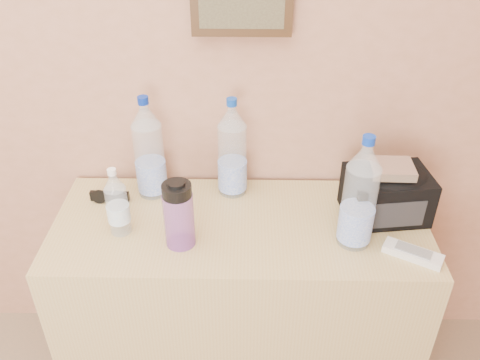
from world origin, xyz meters
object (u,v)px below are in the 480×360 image
object	(u,v)px
pet_large_c	(232,153)
toiletry_bag	(387,192)
ac_remote	(413,254)
dresser	(240,304)
sunglasses	(110,196)
pet_large_d	(359,198)
foil_packet	(392,169)
nalgene_bottle	(179,214)
pet_small	(117,205)
pet_large_b	(149,153)

from	to	relation	value
pet_large_c	toiletry_bag	size ratio (longest dim) A/B	1.37
ac_remote	toiletry_bag	bearing A→B (deg)	131.34
dresser	sunglasses	world-z (taller)	sunglasses
pet_large_d	foil_packet	world-z (taller)	pet_large_d
toiletry_bag	ac_remote	bearing A→B (deg)	-85.67
nalgene_bottle	foil_packet	distance (m)	0.66
pet_small	nalgene_bottle	size ratio (longest dim) A/B	1.03
pet_large_b	pet_small	world-z (taller)	pet_large_b
pet_large_c	pet_large_d	world-z (taller)	pet_large_d
pet_large_b	sunglasses	world-z (taller)	pet_large_b
pet_large_d	toiletry_bag	bearing A→B (deg)	48.77
ac_remote	pet_large_d	bearing A→B (deg)	-172.65
pet_large_d	pet_small	distance (m)	0.72
pet_large_b	pet_large_d	distance (m)	0.69
dresser	toiletry_bag	distance (m)	0.66
dresser	pet_large_b	world-z (taller)	pet_large_b
nalgene_bottle	sunglasses	size ratio (longest dim) A/B	1.67
nalgene_bottle	sunglasses	world-z (taller)	nalgene_bottle
pet_large_d	nalgene_bottle	distance (m)	0.53
pet_small	foil_packet	world-z (taller)	pet_small
nalgene_bottle	ac_remote	xyz separation A→B (m)	(0.69, -0.05, -0.10)
nalgene_bottle	foil_packet	world-z (taller)	nalgene_bottle
pet_large_d	pet_small	world-z (taller)	pet_large_d
pet_large_d	sunglasses	size ratio (longest dim) A/B	2.76
sunglasses	ac_remote	bearing A→B (deg)	-12.96
pet_large_d	pet_large_b	bearing A→B (deg)	159.20
pet_large_b	foil_packet	size ratio (longest dim) A/B	2.74
pet_large_b	pet_large_d	bearing A→B (deg)	-20.80
pet_large_d	nalgene_bottle	xyz separation A→B (m)	(-0.52, -0.02, -0.05)
dresser	toiletry_bag	xyz separation A→B (m)	(0.47, 0.06, 0.46)
pet_small	toiletry_bag	world-z (taller)	pet_small
ac_remote	foil_packet	size ratio (longest dim) A/B	1.29
pet_small	toiletry_bag	size ratio (longest dim) A/B	0.89
pet_small	nalgene_bottle	distance (m)	0.20
pet_large_b	foil_packet	distance (m)	0.77
pet_large_c	pet_large_d	xyz separation A→B (m)	(0.37, -0.26, 0.01)
pet_large_d	nalgene_bottle	world-z (taller)	pet_large_d
pet_large_d	sunglasses	distance (m)	0.82
sunglasses	toiletry_bag	distance (m)	0.91
pet_large_c	pet_large_b	bearing A→B (deg)	-177.27
dresser	foil_packet	size ratio (longest dim) A/B	9.13
pet_small	nalgene_bottle	xyz separation A→B (m)	(0.19, -0.05, 0.01)
pet_small	pet_large_c	bearing A→B (deg)	33.26
pet_large_d	ac_remote	xyz separation A→B (m)	(0.16, -0.07, -0.15)
dresser	pet_small	size ratio (longest dim) A/B	5.24
dresser	pet_large_d	xyz separation A→B (m)	(0.34, -0.08, 0.53)
foil_packet	pet_large_c	bearing A→B (deg)	164.01
pet_large_b	nalgene_bottle	size ratio (longest dim) A/B	1.63
pet_large_c	toiletry_bag	world-z (taller)	pet_large_c
dresser	ac_remote	bearing A→B (deg)	-16.07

